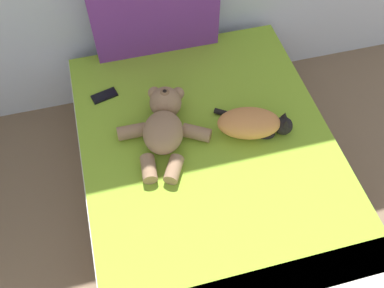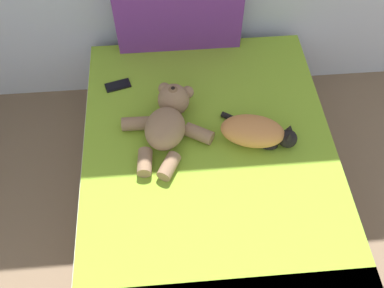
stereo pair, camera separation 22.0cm
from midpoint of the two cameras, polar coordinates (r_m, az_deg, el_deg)
name	(u,v)px [view 2 (the right image)]	position (r m, az deg, el deg)	size (l,w,h in m)	color
bed	(209,182)	(2.45, 4.91, -5.26)	(1.41, 1.90, 0.50)	olive
patterned_cushion	(179,10)	(2.63, 0.69, 17.46)	(0.77, 0.10, 0.54)	#72338C
cat	(256,132)	(2.28, 11.38, 1.42)	(0.42, 0.32, 0.15)	#D18447
teddy_bear	(168,121)	(2.27, -0.54, 2.96)	(0.50, 0.59, 0.19)	#937051
cell_phone	(118,85)	(2.56, -7.55, 7.70)	(0.16, 0.11, 0.01)	black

